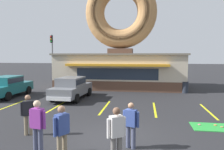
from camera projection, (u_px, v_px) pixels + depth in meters
name	position (u px, v px, depth m)	size (l,w,h in m)	color
ground_plane	(112.00, 139.00, 8.25)	(160.00, 160.00, 0.00)	#232326
donut_shop_building	(121.00, 50.00, 21.84)	(12.30, 6.75, 10.96)	brown
mini_donut_near_right	(215.00, 125.00, 9.81)	(0.13, 0.13, 0.04)	#D17F47
mini_donut_mid_left	(199.00, 125.00, 9.88)	(0.13, 0.13, 0.04)	#D8667F
mini_donut_mid_centre	(222.00, 127.00, 9.55)	(0.13, 0.13, 0.04)	#A5724C
car_teal	(8.00, 86.00, 16.68)	(1.99, 4.56, 1.60)	#196066
car_grey	(72.00, 87.00, 15.93)	(2.16, 4.64, 1.60)	slate
pedestrian_blue_sweater_man	(38.00, 124.00, 6.97)	(0.59, 0.30, 1.75)	#474C66
pedestrian_hooded_kid	(28.00, 113.00, 8.65)	(0.57, 0.34, 1.62)	#7F7056
pedestrian_leather_jacket_man	(116.00, 133.00, 6.29)	(0.52, 0.41, 1.69)	slate
pedestrian_clipboard_woman	(62.00, 130.00, 6.48)	(0.39, 0.53, 1.70)	#7F7056
pedestrian_beanie_man	(131.00, 123.00, 7.41)	(0.56, 0.36, 1.58)	#474C66
trash_bin	(185.00, 87.00, 18.49)	(0.57, 0.57, 0.97)	#232833
traffic_light_pole	(52.00, 51.00, 27.83)	(0.28, 0.47, 5.80)	#595B60
parking_stripe_far_left	(15.00, 104.00, 14.25)	(0.12, 3.60, 0.01)	yellow
parking_stripe_left	(58.00, 106.00, 13.80)	(0.12, 3.60, 0.01)	yellow
parking_stripe_mid_left	(105.00, 107.00, 13.35)	(0.12, 3.60, 0.01)	yellow
parking_stripe_centre	(155.00, 109.00, 12.90)	(0.12, 3.60, 0.01)	yellow
parking_stripe_mid_right	(208.00, 111.00, 12.46)	(0.12, 3.60, 0.01)	yellow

